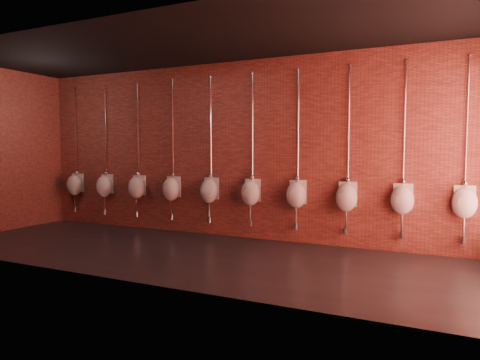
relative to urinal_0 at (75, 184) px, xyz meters
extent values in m
plane|color=black|center=(3.72, -1.38, -0.86)|extent=(8.50, 8.50, 0.00)
cube|color=black|center=(3.72, -1.38, 2.34)|extent=(8.50, 3.00, 0.04)
cube|color=#994437|center=(3.72, 0.12, 0.74)|extent=(8.50, 0.04, 3.20)
cube|color=#994437|center=(3.72, -2.88, 0.74)|extent=(8.50, 0.04, 3.20)
ellipsoid|color=silver|center=(0.00, -0.01, -0.02)|extent=(0.37, 0.33, 0.45)
cube|color=silver|center=(0.00, 0.10, 0.02)|extent=(0.29, 0.07, 0.41)
cylinder|color=#9A9A9A|center=(0.00, -0.12, 0.01)|extent=(0.20, 0.04, 0.20)
cylinder|color=silver|center=(0.00, 0.08, 1.15)|extent=(0.02, 0.02, 1.89)
sphere|color=silver|center=(0.00, 0.07, 0.26)|extent=(0.08, 0.08, 0.08)
cylinder|color=silver|center=(0.00, 0.08, 2.09)|extent=(0.05, 0.05, 0.01)
cylinder|color=silver|center=(0.00, -0.01, -0.34)|extent=(0.03, 0.03, 0.31)
cylinder|color=silver|center=(0.00, -0.01, -0.56)|extent=(0.08, 0.08, 0.11)
cylinder|color=silver|center=(0.00, 0.06, -0.56)|extent=(0.03, 0.15, 0.03)
ellipsoid|color=silver|center=(0.85, -0.01, -0.02)|extent=(0.37, 0.33, 0.45)
cube|color=silver|center=(0.85, 0.10, 0.02)|extent=(0.29, 0.07, 0.41)
cylinder|color=#9A9A9A|center=(0.85, -0.12, 0.01)|extent=(0.20, 0.04, 0.20)
cylinder|color=silver|center=(0.85, 0.08, 1.15)|extent=(0.02, 0.02, 1.89)
sphere|color=silver|center=(0.85, 0.07, 0.26)|extent=(0.08, 0.08, 0.08)
cylinder|color=silver|center=(0.85, 0.08, 2.09)|extent=(0.05, 0.05, 0.01)
cylinder|color=silver|center=(0.85, -0.01, -0.34)|extent=(0.03, 0.03, 0.31)
cylinder|color=silver|center=(0.85, -0.01, -0.56)|extent=(0.08, 0.08, 0.11)
cylinder|color=silver|center=(0.85, 0.06, -0.56)|extent=(0.03, 0.15, 0.03)
ellipsoid|color=silver|center=(1.69, -0.01, -0.02)|extent=(0.37, 0.33, 0.45)
cube|color=silver|center=(1.69, 0.10, 0.02)|extent=(0.29, 0.07, 0.41)
cylinder|color=#9A9A9A|center=(1.69, -0.12, 0.01)|extent=(0.20, 0.04, 0.20)
cylinder|color=silver|center=(1.69, 0.08, 1.15)|extent=(0.02, 0.02, 1.89)
sphere|color=silver|center=(1.69, 0.07, 0.26)|extent=(0.08, 0.08, 0.08)
cylinder|color=silver|center=(1.69, 0.08, 2.09)|extent=(0.05, 0.05, 0.01)
cylinder|color=silver|center=(1.69, -0.01, -0.34)|extent=(0.03, 0.03, 0.31)
cylinder|color=silver|center=(1.69, -0.01, -0.56)|extent=(0.08, 0.08, 0.11)
cylinder|color=silver|center=(1.69, 0.06, -0.56)|extent=(0.03, 0.15, 0.03)
ellipsoid|color=silver|center=(2.54, -0.01, -0.02)|extent=(0.37, 0.33, 0.45)
cube|color=silver|center=(2.54, 0.10, 0.02)|extent=(0.29, 0.07, 0.41)
cylinder|color=#9A9A9A|center=(2.54, -0.12, 0.01)|extent=(0.20, 0.04, 0.20)
cylinder|color=silver|center=(2.54, 0.08, 1.15)|extent=(0.02, 0.02, 1.89)
sphere|color=silver|center=(2.54, 0.07, 0.26)|extent=(0.08, 0.08, 0.08)
cylinder|color=silver|center=(2.54, 0.08, 2.09)|extent=(0.05, 0.05, 0.01)
cylinder|color=silver|center=(2.54, -0.01, -0.34)|extent=(0.03, 0.03, 0.31)
cylinder|color=silver|center=(2.54, -0.01, -0.56)|extent=(0.08, 0.08, 0.11)
cylinder|color=silver|center=(2.54, 0.06, -0.56)|extent=(0.03, 0.15, 0.03)
ellipsoid|color=silver|center=(3.38, -0.01, -0.02)|extent=(0.37, 0.33, 0.45)
cube|color=silver|center=(3.38, 0.10, 0.02)|extent=(0.29, 0.07, 0.41)
cylinder|color=#9A9A9A|center=(3.38, -0.12, 0.01)|extent=(0.20, 0.04, 0.20)
cylinder|color=silver|center=(3.38, 0.08, 1.15)|extent=(0.02, 0.02, 1.89)
sphere|color=silver|center=(3.38, 0.07, 0.26)|extent=(0.08, 0.08, 0.08)
cylinder|color=silver|center=(3.38, 0.08, 2.09)|extent=(0.05, 0.05, 0.01)
cylinder|color=silver|center=(3.38, -0.01, -0.34)|extent=(0.03, 0.03, 0.31)
cylinder|color=silver|center=(3.38, -0.01, -0.56)|extent=(0.08, 0.08, 0.11)
cylinder|color=silver|center=(3.38, 0.06, -0.56)|extent=(0.03, 0.15, 0.03)
ellipsoid|color=silver|center=(4.23, -0.01, -0.02)|extent=(0.37, 0.33, 0.45)
cube|color=silver|center=(4.23, 0.10, 0.02)|extent=(0.29, 0.07, 0.41)
cylinder|color=#9A9A9A|center=(4.23, -0.12, 0.01)|extent=(0.20, 0.04, 0.20)
cylinder|color=silver|center=(4.23, 0.08, 1.15)|extent=(0.02, 0.02, 1.89)
sphere|color=silver|center=(4.23, 0.07, 0.26)|extent=(0.08, 0.08, 0.08)
cylinder|color=silver|center=(4.23, 0.08, 2.09)|extent=(0.05, 0.05, 0.01)
cylinder|color=silver|center=(4.23, -0.01, -0.34)|extent=(0.03, 0.03, 0.31)
cylinder|color=silver|center=(4.23, -0.01, -0.56)|extent=(0.08, 0.08, 0.11)
cylinder|color=silver|center=(4.23, 0.06, -0.56)|extent=(0.03, 0.15, 0.03)
ellipsoid|color=silver|center=(5.07, -0.01, -0.02)|extent=(0.37, 0.33, 0.45)
cube|color=silver|center=(5.07, 0.10, 0.02)|extent=(0.29, 0.07, 0.41)
cylinder|color=#9A9A9A|center=(5.07, -0.12, 0.01)|extent=(0.20, 0.04, 0.20)
cylinder|color=silver|center=(5.07, 0.08, 1.15)|extent=(0.02, 0.02, 1.89)
sphere|color=silver|center=(5.07, 0.07, 0.26)|extent=(0.08, 0.08, 0.08)
cylinder|color=silver|center=(5.07, 0.08, 2.09)|extent=(0.05, 0.05, 0.01)
cylinder|color=silver|center=(5.07, -0.01, -0.34)|extent=(0.03, 0.03, 0.31)
cylinder|color=silver|center=(5.07, -0.01, -0.56)|extent=(0.08, 0.08, 0.11)
cylinder|color=silver|center=(5.07, 0.06, -0.56)|extent=(0.03, 0.15, 0.03)
ellipsoid|color=silver|center=(5.92, -0.01, -0.02)|extent=(0.37, 0.33, 0.45)
cube|color=silver|center=(5.92, 0.10, 0.02)|extent=(0.29, 0.07, 0.41)
cylinder|color=#9A9A9A|center=(5.92, -0.12, 0.01)|extent=(0.20, 0.04, 0.20)
cylinder|color=silver|center=(5.92, 0.08, 1.15)|extent=(0.02, 0.02, 1.89)
sphere|color=silver|center=(5.92, 0.07, 0.26)|extent=(0.08, 0.08, 0.08)
cylinder|color=silver|center=(5.92, 0.08, 2.09)|extent=(0.05, 0.05, 0.01)
cylinder|color=silver|center=(5.92, -0.01, -0.34)|extent=(0.03, 0.03, 0.31)
cylinder|color=silver|center=(5.92, -0.01, -0.56)|extent=(0.08, 0.08, 0.11)
cylinder|color=silver|center=(5.92, 0.06, -0.56)|extent=(0.03, 0.15, 0.03)
ellipsoid|color=silver|center=(6.76, -0.01, -0.02)|extent=(0.37, 0.33, 0.45)
cube|color=silver|center=(6.76, 0.10, 0.02)|extent=(0.29, 0.07, 0.41)
cylinder|color=#9A9A9A|center=(6.76, -0.12, 0.01)|extent=(0.20, 0.04, 0.20)
cylinder|color=silver|center=(6.76, 0.08, 1.15)|extent=(0.02, 0.02, 1.89)
sphere|color=silver|center=(6.76, 0.07, 0.26)|extent=(0.08, 0.08, 0.08)
cylinder|color=silver|center=(6.76, 0.08, 2.09)|extent=(0.05, 0.05, 0.01)
cylinder|color=silver|center=(6.76, -0.01, -0.34)|extent=(0.03, 0.03, 0.31)
cylinder|color=silver|center=(6.76, -0.01, -0.56)|extent=(0.08, 0.08, 0.11)
cylinder|color=silver|center=(6.76, 0.06, -0.56)|extent=(0.03, 0.15, 0.03)
ellipsoid|color=silver|center=(7.61, -0.01, -0.02)|extent=(0.37, 0.33, 0.45)
cube|color=silver|center=(7.61, 0.10, 0.02)|extent=(0.29, 0.07, 0.41)
cylinder|color=#9A9A9A|center=(7.61, -0.12, 0.01)|extent=(0.20, 0.04, 0.20)
cylinder|color=silver|center=(7.61, 0.08, 1.15)|extent=(0.02, 0.02, 1.89)
sphere|color=silver|center=(7.61, 0.07, 0.26)|extent=(0.08, 0.08, 0.08)
cylinder|color=silver|center=(7.61, 0.08, 2.09)|extent=(0.05, 0.05, 0.01)
cylinder|color=silver|center=(7.61, -0.01, -0.34)|extent=(0.03, 0.03, 0.31)
cylinder|color=silver|center=(7.61, -0.01, -0.56)|extent=(0.08, 0.08, 0.11)
cylinder|color=silver|center=(7.61, 0.06, -0.56)|extent=(0.03, 0.15, 0.03)
camera|label=1|loc=(7.26, -6.94, 0.74)|focal=32.00mm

